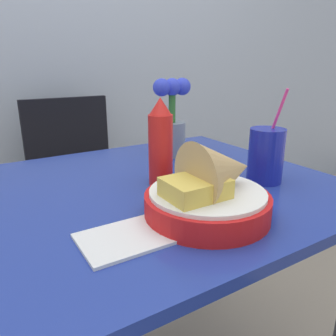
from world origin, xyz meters
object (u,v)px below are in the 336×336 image
Objects in this scene: food_basket at (213,189)px; flower_vase at (172,120)px; drink_cup at (266,157)px; chair_far_window at (76,180)px; ketchup_bottle at (161,143)px.

flower_vase is (0.17, 0.42, 0.06)m from food_basket.
drink_cup is at bearing -77.99° from flower_vase.
chair_far_window is 3.65× the size of food_basket.
food_basket is at bearing -160.51° from drink_cup.
food_basket reaches higher than chair_far_window.
food_basket is at bearing -111.85° from flower_vase.
ketchup_bottle reaches higher than food_basket.
chair_far_window is at bearing 89.70° from food_basket.
flower_vase is at bearing -74.83° from chair_far_window.
chair_far_window is at bearing 105.17° from flower_vase.
chair_far_window is 1.06m from food_basket.
flower_vase is (0.16, -0.60, 0.36)m from chair_far_window.
ketchup_bottle is 0.91× the size of drink_cup.
ketchup_bottle is at bearing -128.38° from flower_vase.
chair_far_window is 1.01m from drink_cup.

